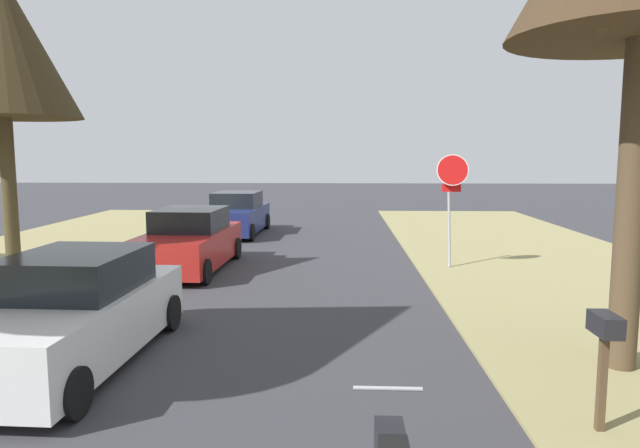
{
  "coord_description": "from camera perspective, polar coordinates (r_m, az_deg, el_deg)",
  "views": [
    {
      "loc": [
        1.6,
        0.18,
        2.97
      ],
      "look_at": [
        1.22,
        10.91,
        1.66
      ],
      "focal_mm": 32.13,
      "sensor_mm": 36.0,
      "label": 1
    }
  ],
  "objects": [
    {
      "name": "stop_sign_far",
      "position": [
        15.13,
        12.97,
        3.7
      ],
      "size": [
        0.82,
        0.64,
        2.93
      ],
      "color": "#9EA0A5",
      "rests_on": "grass_verge_right"
    },
    {
      "name": "street_tree_left_mid_b",
      "position": [
        14.11,
        -29.29,
        15.48
      ],
      "size": [
        3.15,
        3.15,
        6.84
      ],
      "color": "#483D25",
      "rests_on": "grass_verge_left"
    },
    {
      "name": "parked_sedan_white",
      "position": [
        8.95,
        -23.47,
        -8.17
      ],
      "size": [
        2.08,
        4.46,
        1.57
      ],
      "color": "white",
      "rests_on": "ground"
    },
    {
      "name": "parked_sedan_red",
      "position": [
        15.18,
        -12.91,
        -1.75
      ],
      "size": [
        2.08,
        4.46,
        1.57
      ],
      "color": "red",
      "rests_on": "ground"
    },
    {
      "name": "parked_sedan_navy",
      "position": [
        21.63,
        -8.33,
        0.9
      ],
      "size": [
        2.08,
        4.46,
        1.57
      ],
      "color": "navy",
      "rests_on": "ground"
    },
    {
      "name": "curbside_mailbox",
      "position": [
        6.78,
        26.48,
        -10.17
      ],
      "size": [
        0.22,
        0.44,
        1.27
      ],
      "color": "brown",
      "rests_on": "grass_verge_right"
    }
  ]
}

